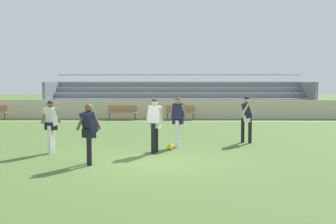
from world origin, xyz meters
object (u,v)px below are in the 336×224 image
at_px(bench_near_bin, 180,111).
at_px(player_dark_wide_left, 247,115).
at_px(soccer_ball, 170,147).
at_px(player_dark_deep_cover, 178,117).
at_px(bench_far_left, 122,111).
at_px(player_white_on_ball, 51,122).
at_px(player_white_wide_right, 155,121).
at_px(player_dark_dropping_back, 89,128).
at_px(bleacher_stand, 179,98).

xyz_separation_m(bench_near_bin, player_dark_wide_left, (2.34, -9.77, 0.48)).
bearing_deg(soccer_ball, player_dark_deep_cover, 69.00).
height_order(bench_far_left, player_white_on_ball, player_white_on_ball).
bearing_deg(bench_near_bin, soccer_ball, -92.36).
bearing_deg(bench_far_left, soccer_ball, -75.12).
xyz_separation_m(player_white_wide_right, player_dark_deep_cover, (0.74, 1.30, -0.00)).
relative_size(bench_near_bin, player_dark_wide_left, 1.05).
bearing_deg(player_white_on_ball, player_dark_dropping_back, -48.97).
distance_m(bleacher_stand, player_white_on_ball, 16.58).
distance_m(bench_far_left, player_dark_dropping_back, 14.08).
height_order(bench_near_bin, player_white_wide_right, player_white_wide_right).
distance_m(bleacher_stand, player_white_wide_right, 15.98).
xyz_separation_m(bleacher_stand, player_white_wide_right, (-0.90, -15.95, -0.21)).
distance_m(bench_near_bin, player_white_on_ball, 12.94).
relative_size(bench_far_left, player_white_wide_right, 1.04).
bearing_deg(player_dark_dropping_back, player_white_on_ball, 131.03).
height_order(bleacher_stand, player_dark_wide_left, bleacher_stand).
xyz_separation_m(player_dark_dropping_back, player_dark_wide_left, (4.98, 4.28, 0.04)).
bearing_deg(bench_far_left, player_dark_dropping_back, -86.35).
height_order(bleacher_stand, player_white_on_ball, bleacher_stand).
height_order(player_dark_deep_cover, player_dark_wide_left, player_dark_deep_cover).
xyz_separation_m(player_white_on_ball, player_dark_wide_left, (6.57, 2.46, 0.03)).
distance_m(player_white_wide_right, player_dark_dropping_back, 2.55).
xyz_separation_m(bench_far_left, player_white_on_ball, (-0.69, -12.23, 0.45)).
bearing_deg(bench_far_left, player_white_wide_right, -77.99).
relative_size(bench_far_left, player_dark_deep_cover, 1.04).
xyz_separation_m(player_white_wide_right, soccer_ball, (0.48, 0.61, -0.92)).
distance_m(player_dark_deep_cover, player_white_on_ball, 4.24).
bearing_deg(player_dark_wide_left, soccer_ball, -148.05).
xyz_separation_m(bench_near_bin, player_white_on_ball, (-4.22, -12.23, 0.45)).
bearing_deg(bleacher_stand, bench_near_bin, -89.24).
relative_size(bleacher_stand, player_dark_wide_left, 10.53).
xyz_separation_m(bench_near_bin, player_dark_deep_cover, (-0.21, -10.84, 0.49)).
height_order(player_white_wide_right, player_dark_wide_left, player_white_wide_right).
distance_m(bench_far_left, bench_near_bin, 3.54).
distance_m(player_dark_deep_cover, soccer_ball, 1.18).
relative_size(player_white_on_ball, player_dark_dropping_back, 1.01).
height_order(bench_near_bin, soccer_ball, bench_near_bin).
bearing_deg(player_white_wide_right, bleacher_stand, 86.76).
xyz_separation_m(player_dark_deep_cover, soccer_ball, (-0.26, -0.68, -0.92)).
relative_size(bleacher_stand, player_dark_dropping_back, 10.89).
bearing_deg(player_dark_dropping_back, player_dark_wide_left, 40.66).
relative_size(player_white_on_ball, soccer_ball, 7.58).
relative_size(player_dark_deep_cover, player_dark_wide_left, 1.01).
xyz_separation_m(bench_far_left, bench_near_bin, (3.54, 0.00, 0.00)).
bearing_deg(player_white_wide_right, player_dark_wide_left, 35.73).
bearing_deg(player_dark_wide_left, player_white_on_ball, -159.47).
bearing_deg(player_dark_wide_left, bench_near_bin, 103.49).
bearing_deg(bleacher_stand, player_dark_dropping_back, -98.25).
height_order(player_dark_wide_left, soccer_ball, player_dark_wide_left).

